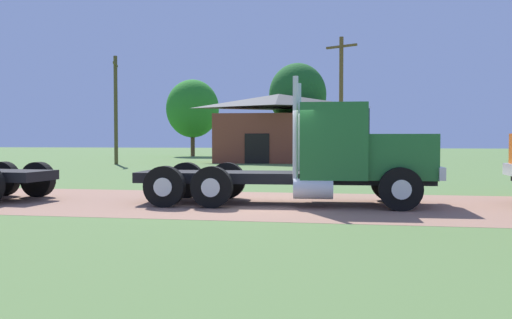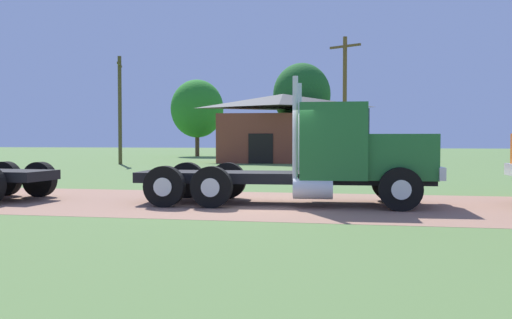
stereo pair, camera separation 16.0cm
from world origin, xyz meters
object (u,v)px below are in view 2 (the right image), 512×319
shed_building (283,129)px  utility_pole_far (345,98)px  truck_foreground_white (330,158)px  utility_pole_near (120,107)px

shed_building → utility_pole_far: utility_pole_far is taller
truck_foreground_white → shed_building: shed_building is taller
truck_foreground_white → utility_pole_near: utility_pole_near is taller
truck_foreground_white → utility_pole_far: bearing=90.4°
utility_pole_near → utility_pole_far: 15.83m
truck_foreground_white → shed_building: 27.64m
shed_building → utility_pole_near: 12.29m
shed_building → utility_pole_near: size_ratio=1.35×
truck_foreground_white → utility_pole_near: (-15.92, 21.72, 2.80)m
shed_building → utility_pole_far: size_ratio=1.25×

